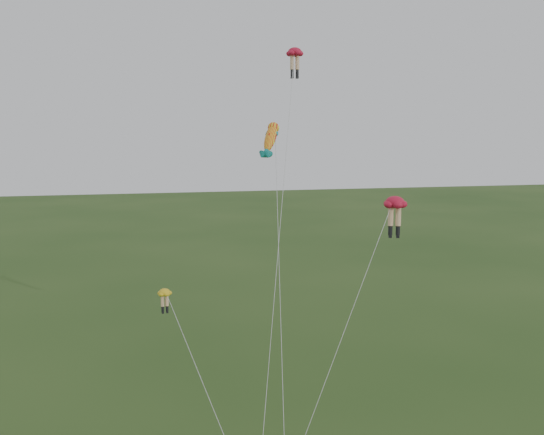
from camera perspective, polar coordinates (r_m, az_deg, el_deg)
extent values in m
plane|color=#264318|center=(38.39, 0.74, -19.51)|extent=(300.00, 300.00, 0.00)
ellipsoid|color=red|center=(46.58, 2.16, 15.32)|extent=(1.38, 1.38, 0.66)
cylinder|color=#F0BA8D|center=(46.43, 1.91, 14.37)|extent=(0.29, 0.29, 1.01)
cylinder|color=black|center=(46.35, 1.90, 13.44)|extent=(0.23, 0.23, 0.51)
cube|color=black|center=(46.32, 1.90, 13.04)|extent=(0.18, 0.30, 0.15)
cylinder|color=#F0BA8D|center=(46.55, 2.40, 14.35)|extent=(0.29, 0.29, 1.01)
cylinder|color=black|center=(46.47, 2.39, 13.42)|extent=(0.23, 0.23, 0.51)
cube|color=black|center=(46.44, 2.39, 13.02)|extent=(0.18, 0.30, 0.15)
cylinder|color=silver|center=(39.73, 0.83, -0.14)|extent=(5.35, 12.84, 23.80)
ellipsoid|color=red|center=(39.57, 11.49, 1.44)|extent=(2.03, 2.03, 0.79)
cylinder|color=#F0BA8D|center=(39.67, 11.11, 0.10)|extent=(0.35, 0.35, 1.21)
cylinder|color=black|center=(39.80, 11.07, -1.19)|extent=(0.27, 0.27, 0.60)
cube|color=black|center=(39.87, 11.06, -1.74)|extent=(0.31, 0.40, 0.18)
cylinder|color=#F0BA8D|center=(39.71, 11.80, 0.09)|extent=(0.35, 0.35, 1.21)
cylinder|color=black|center=(39.84, 11.76, -1.20)|extent=(0.27, 0.27, 0.60)
cube|color=black|center=(39.90, 11.75, -1.75)|extent=(0.31, 0.40, 0.18)
cylinder|color=silver|center=(37.63, 7.54, -8.70)|extent=(7.16, 4.10, 13.50)
ellipsoid|color=yellow|center=(37.40, -10.08, -6.93)|extent=(1.00, 1.00, 0.45)
cylinder|color=#F0BA8D|center=(37.52, -10.27, -7.72)|extent=(0.20, 0.20, 0.68)
cylinder|color=black|center=(37.66, -10.25, -8.47)|extent=(0.15, 0.15, 0.34)
cube|color=black|center=(37.72, -10.24, -8.79)|extent=(0.14, 0.21, 0.10)
cylinder|color=#F0BA8D|center=(37.56, -9.86, -7.69)|extent=(0.20, 0.20, 0.68)
cylinder|color=black|center=(37.70, -9.84, -8.44)|extent=(0.15, 0.15, 0.34)
cube|color=black|center=(37.77, -9.83, -8.76)|extent=(0.14, 0.21, 0.10)
cylinder|color=silver|center=(35.34, -6.89, -14.38)|extent=(3.26, 7.23, 8.19)
ellipsoid|color=yellow|center=(44.38, -0.11, 7.61)|extent=(2.15, 2.81, 2.68)
sphere|color=yellow|center=(44.38, -0.11, 7.61)|extent=(1.42, 1.55, 1.27)
cone|color=#148585|center=(44.38, -0.11, 7.61)|extent=(1.21, 1.39, 1.21)
cone|color=#148585|center=(44.38, -0.11, 7.61)|extent=(1.21, 1.39, 1.21)
cone|color=#148585|center=(44.38, -0.11, 7.61)|extent=(0.68, 0.78, 0.67)
cone|color=#148585|center=(44.38, -0.11, 7.61)|extent=(0.68, 0.78, 0.67)
cone|color=red|center=(44.38, -0.11, 7.61)|extent=(0.71, 0.80, 0.67)
cylinder|color=silver|center=(39.31, 0.45, -5.10)|extent=(2.06, 12.07, 17.23)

